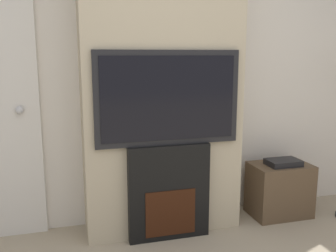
% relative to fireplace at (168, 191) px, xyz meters
% --- Properties ---
extents(wall_back, '(6.00, 0.06, 2.70)m').
position_rel_fireplace_xyz_m(wall_back, '(0.00, 0.41, 0.98)').
color(wall_back, silver).
rests_on(wall_back, ground_plane).
extents(chimney_breast, '(1.21, 0.38, 2.70)m').
position_rel_fireplace_xyz_m(chimney_breast, '(0.00, 0.19, 0.98)').
color(chimney_breast, '#BCAD8E').
rests_on(chimney_breast, ground_plane).
extents(fireplace, '(0.62, 0.15, 0.74)m').
position_rel_fireplace_xyz_m(fireplace, '(0.00, 0.00, 0.00)').
color(fireplace, black).
rests_on(fireplace, ground_plane).
extents(television, '(1.07, 0.07, 0.69)m').
position_rel_fireplace_xyz_m(television, '(0.00, -0.00, 0.71)').
color(television, black).
rests_on(television, fireplace).
extents(media_stand, '(0.50, 0.34, 0.51)m').
position_rel_fireplace_xyz_m(media_stand, '(1.04, 0.12, -0.13)').
color(media_stand, brown).
rests_on(media_stand, ground_plane).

